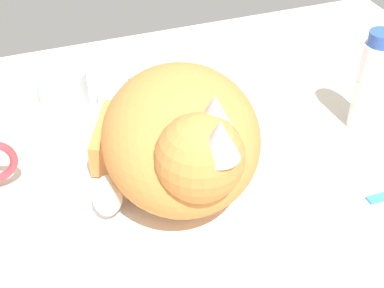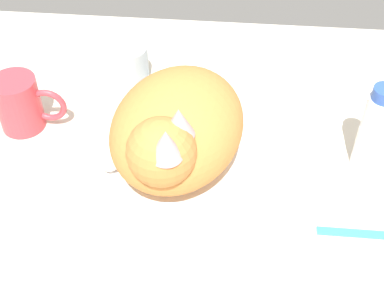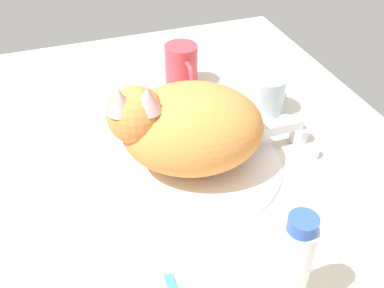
{
  "view_description": "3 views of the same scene",
  "coord_description": "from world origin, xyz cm",
  "px_view_note": "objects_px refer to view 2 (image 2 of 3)",
  "views": [
    {
      "loc": [
        -16.06,
        -47.81,
        47.24
      ],
      "look_at": [
        1.9,
        1.39,
        5.11
      ],
      "focal_mm": 50.81,
      "sensor_mm": 36.0,
      "label": 1
    },
    {
      "loc": [
        7.36,
        -57.73,
        62.39
      ],
      "look_at": [
        2.19,
        -0.89,
        5.73
      ],
      "focal_mm": 51.48,
      "sensor_mm": 36.0,
      "label": 2
    },
    {
      "loc": [
        55.16,
        -19.42,
        51.41
      ],
      "look_at": [
        0.98,
        -0.37,
        5.43
      ],
      "focal_mm": 41.33,
      "sensor_mm": 36.0,
      "label": 3
    }
  ],
  "objects_px": {
    "coffee_mug": "(21,104)",
    "cat": "(174,130)",
    "faucet": "(190,77)",
    "toothpaste_bottle": "(373,131)",
    "soap_bar": "(98,61)",
    "toothbrush": "(377,233)",
    "rinse_cup": "(128,65)"
  },
  "relations": [
    {
      "from": "coffee_mug",
      "to": "rinse_cup",
      "type": "height_order",
      "value": "coffee_mug"
    },
    {
      "from": "cat",
      "to": "soap_bar",
      "type": "relative_size",
      "value": 4.4
    },
    {
      "from": "coffee_mug",
      "to": "toothpaste_bottle",
      "type": "height_order",
      "value": "toothpaste_bottle"
    },
    {
      "from": "coffee_mug",
      "to": "soap_bar",
      "type": "relative_size",
      "value": 1.74
    },
    {
      "from": "faucet",
      "to": "coffee_mug",
      "type": "bearing_deg",
      "value": -154.6
    },
    {
      "from": "faucet",
      "to": "soap_bar",
      "type": "relative_size",
      "value": 1.87
    },
    {
      "from": "cat",
      "to": "toothpaste_bottle",
      "type": "height_order",
      "value": "cat"
    },
    {
      "from": "coffee_mug",
      "to": "cat",
      "type": "bearing_deg",
      "value": -16.97
    },
    {
      "from": "faucet",
      "to": "toothpaste_bottle",
      "type": "relative_size",
      "value": 0.83
    },
    {
      "from": "rinse_cup",
      "to": "toothbrush",
      "type": "distance_m",
      "value": 0.5
    },
    {
      "from": "coffee_mug",
      "to": "soap_bar",
      "type": "height_order",
      "value": "coffee_mug"
    },
    {
      "from": "cat",
      "to": "rinse_cup",
      "type": "distance_m",
      "value": 0.24
    },
    {
      "from": "rinse_cup",
      "to": "faucet",
      "type": "bearing_deg",
      "value": -2.72
    },
    {
      "from": "faucet",
      "to": "rinse_cup",
      "type": "bearing_deg",
      "value": 177.28
    },
    {
      "from": "rinse_cup",
      "to": "soap_bar",
      "type": "distance_m",
      "value": 0.07
    },
    {
      "from": "cat",
      "to": "toothbrush",
      "type": "distance_m",
      "value": 0.32
    },
    {
      "from": "faucet",
      "to": "cat",
      "type": "distance_m",
      "value": 0.21
    },
    {
      "from": "faucet",
      "to": "toothbrush",
      "type": "height_order",
      "value": "faucet"
    },
    {
      "from": "toothpaste_bottle",
      "to": "soap_bar",
      "type": "bearing_deg",
      "value": 156.99
    },
    {
      "from": "cat",
      "to": "rinse_cup",
      "type": "height_order",
      "value": "cat"
    },
    {
      "from": "soap_bar",
      "to": "toothpaste_bottle",
      "type": "height_order",
      "value": "toothpaste_bottle"
    },
    {
      "from": "faucet",
      "to": "rinse_cup",
      "type": "xyz_separation_m",
      "value": [
        -0.11,
        0.01,
        0.02
      ]
    },
    {
      "from": "faucet",
      "to": "toothpaste_bottle",
      "type": "bearing_deg",
      "value": -29.81
    },
    {
      "from": "cat",
      "to": "soap_bar",
      "type": "bearing_deg",
      "value": 125.72
    },
    {
      "from": "cat",
      "to": "coffee_mug",
      "type": "xyz_separation_m",
      "value": [
        -0.26,
        0.08,
        -0.04
      ]
    },
    {
      "from": "cat",
      "to": "toothbrush",
      "type": "bearing_deg",
      "value": -18.47
    },
    {
      "from": "coffee_mug",
      "to": "toothpaste_bottle",
      "type": "xyz_separation_m",
      "value": [
        0.55,
        -0.04,
        0.02
      ]
    },
    {
      "from": "faucet",
      "to": "toothpaste_bottle",
      "type": "distance_m",
      "value": 0.33
    },
    {
      "from": "toothbrush",
      "to": "cat",
      "type": "bearing_deg",
      "value": 161.53
    },
    {
      "from": "rinse_cup",
      "to": "toothpaste_bottle",
      "type": "distance_m",
      "value": 0.43
    },
    {
      "from": "coffee_mug",
      "to": "toothpaste_bottle",
      "type": "relative_size",
      "value": 0.77
    },
    {
      "from": "soap_bar",
      "to": "toothpaste_bottle",
      "type": "bearing_deg",
      "value": -23.01
    }
  ]
}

